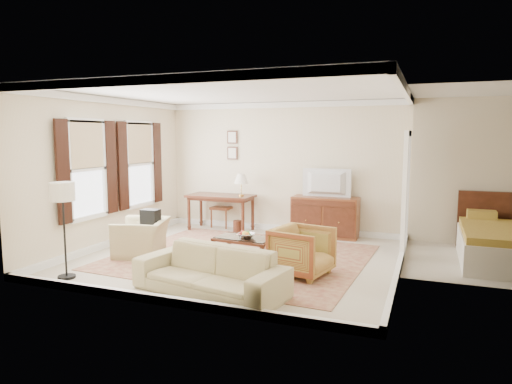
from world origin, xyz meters
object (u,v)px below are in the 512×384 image
Objects in this scene: writing_desk at (221,200)px; striped_armchair at (302,249)px; sideboard at (325,217)px; coffee_table at (245,243)px; club_armchair at (142,231)px; tv at (326,174)px; sofa at (210,264)px.

writing_desk is 1.78× the size of striped_armchair.
sideboard reaches higher than striped_armchair.
club_armchair reaches higher than coffee_table.
tv is 2.74m from coffee_table.
coffee_table is at bearing 106.95° from sofa.
striped_armchair is at bearing -20.36° from coffee_table.
sideboard is 3.85m from club_armchair.
tv reaches higher than club_armchair.
writing_desk is at bearing 57.40° from striped_armchair.
club_armchair is at bearing -99.52° from writing_desk.
sideboard is at bearing 4.19° from writing_desk.
tv is 1.18× the size of striped_armchair.
sideboard is 1.67× the size of striped_armchair.
coffee_table is 1.67m from sofa.
writing_desk is 0.69× the size of sofa.
club_armchair reaches higher than sofa.
sofa is at bearing -66.69° from writing_desk.
sideboard is 1.30× the size of coffee_table.
sofa is (-0.96, -1.24, 0.00)m from striped_armchair.
coffee_table is at bearing 82.18° from striped_armchair.
tv is at bearing 115.61° from club_armchair.
coffee_table is at bearing -55.98° from writing_desk.
striped_armchair is (0.26, -2.83, -0.01)m from sideboard.
club_armchair is at bearing 157.00° from sofa.
striped_armchair is at bearing 95.29° from tv.
striped_armchair is at bearing 63.22° from sofa.
sofa reaches higher than striped_armchair.
sideboard is at bearing 17.80° from striped_armchair.
sideboard reaches higher than sofa.
sideboard is 2.84m from striped_armchair.
writing_desk is at bearing 152.84° from club_armchair.
striped_armchair is at bearing -45.14° from writing_desk.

